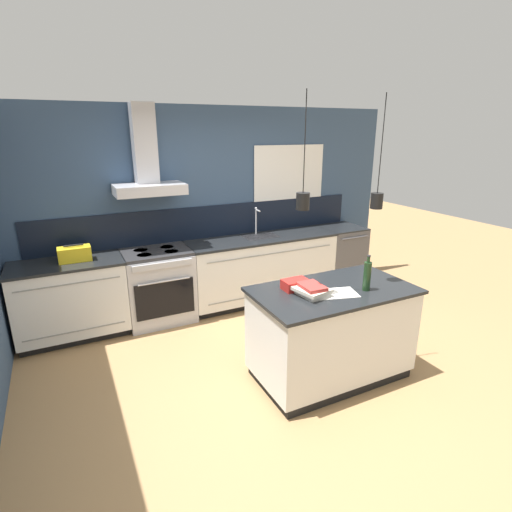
# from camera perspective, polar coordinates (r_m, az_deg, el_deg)

# --- Properties ---
(ground_plane) EXTENTS (16.00, 16.00, 0.00)m
(ground_plane) POSITION_cam_1_polar(r_m,az_deg,el_deg) (4.15, 3.45, -16.18)
(ground_plane) COLOR #A87F51
(ground_plane) RESTS_ON ground
(wall_back) EXTENTS (5.60, 2.38, 2.60)m
(wall_back) POSITION_cam_1_polar(r_m,az_deg,el_deg) (5.34, -7.45, 7.23)
(wall_back) COLOR #354C6B
(wall_back) RESTS_ON ground_plane
(counter_run_left) EXTENTS (1.20, 0.64, 0.91)m
(counter_run_left) POSITION_cam_1_polar(r_m,az_deg,el_deg) (5.02, -24.88, -5.66)
(counter_run_left) COLOR black
(counter_run_left) RESTS_ON ground_plane
(counter_run_sink) EXTENTS (2.09, 0.64, 1.29)m
(counter_run_sink) POSITION_cam_1_polar(r_m,az_deg,el_deg) (5.56, 0.81, -1.72)
(counter_run_sink) COLOR black
(counter_run_sink) RESTS_ON ground_plane
(oven_range) EXTENTS (0.80, 0.66, 0.91)m
(oven_range) POSITION_cam_1_polar(r_m,az_deg,el_deg) (5.11, -13.72, -4.14)
(oven_range) COLOR #B5B5BA
(oven_range) RESTS_ON ground_plane
(dishwasher) EXTENTS (0.60, 0.65, 0.91)m
(dishwasher) POSITION_cam_1_polar(r_m,az_deg,el_deg) (6.26, 11.80, 0.06)
(dishwasher) COLOR #4C4C51
(dishwasher) RESTS_ON ground_plane
(kitchen_island) EXTENTS (1.49, 0.84, 0.91)m
(kitchen_island) POSITION_cam_1_polar(r_m,az_deg,el_deg) (3.93, 10.66, -10.72)
(kitchen_island) COLOR black
(kitchen_island) RESTS_ON ground_plane
(bottle_on_island) EXTENTS (0.07, 0.07, 0.33)m
(bottle_on_island) POSITION_cam_1_polar(r_m,az_deg,el_deg) (3.73, 15.59, -2.71)
(bottle_on_island) COLOR #193319
(bottle_on_island) RESTS_ON kitchen_island
(book_stack) EXTENTS (0.30, 0.33, 0.10)m
(book_stack) POSITION_cam_1_polar(r_m,az_deg,el_deg) (3.55, 7.91, -4.84)
(book_stack) COLOR silver
(book_stack) RESTS_ON kitchen_island
(red_supply_box) EXTENTS (0.23, 0.16, 0.09)m
(red_supply_box) POSITION_cam_1_polar(r_m,az_deg,el_deg) (3.67, 5.66, -4.07)
(red_supply_box) COLOR red
(red_supply_box) RESTS_ON kitchen_island
(paper_pile) EXTENTS (0.51, 0.36, 0.01)m
(paper_pile) POSITION_cam_1_polar(r_m,az_deg,el_deg) (3.62, 10.70, -5.31)
(paper_pile) COLOR silver
(paper_pile) RESTS_ON kitchen_island
(yellow_toolbox) EXTENTS (0.34, 0.18, 0.19)m
(yellow_toolbox) POSITION_cam_1_polar(r_m,az_deg,el_deg) (4.85, -24.49, 0.27)
(yellow_toolbox) COLOR gold
(yellow_toolbox) RESTS_ON counter_run_left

